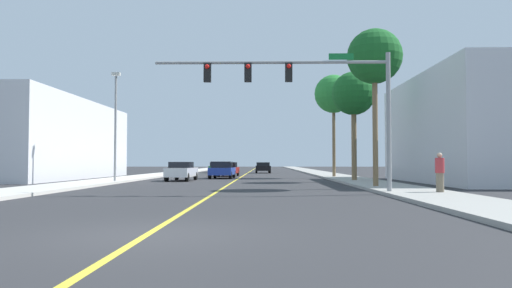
% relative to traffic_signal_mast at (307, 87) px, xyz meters
% --- Properties ---
extents(ground, '(192.00, 192.00, 0.00)m').
position_rel_traffic_signal_mast_xyz_m(ground, '(-4.18, 30.49, -4.77)').
color(ground, '#2D2D30').
extents(sidewalk_left, '(3.25, 168.00, 0.15)m').
position_rel_traffic_signal_mast_xyz_m(sidewalk_left, '(-13.15, 30.49, -4.69)').
color(sidewalk_left, beige).
rests_on(sidewalk_left, ground).
extents(sidewalk_right, '(3.25, 168.00, 0.15)m').
position_rel_traffic_signal_mast_xyz_m(sidewalk_right, '(4.80, 30.49, -4.69)').
color(sidewalk_right, '#9E9B93').
rests_on(sidewalk_right, ground).
extents(lane_marking_center, '(0.16, 144.00, 0.01)m').
position_rel_traffic_signal_mast_xyz_m(lane_marking_center, '(-4.18, 30.49, -4.77)').
color(lane_marking_center, yellow).
rests_on(lane_marking_center, ground).
extents(building_left_near, '(10.72, 21.28, 6.75)m').
position_rel_traffic_signal_mast_xyz_m(building_left_near, '(-22.35, 19.56, -1.40)').
color(building_left_near, silver).
rests_on(building_left_near, ground).
extents(traffic_signal_mast, '(10.45, 0.36, 6.13)m').
position_rel_traffic_signal_mast_xyz_m(traffic_signal_mast, '(0.00, 0.00, 0.00)').
color(traffic_signal_mast, gray).
rests_on(traffic_signal_mast, sidewalk_right).
extents(street_lamp, '(0.56, 0.28, 7.38)m').
position_rel_traffic_signal_mast_xyz_m(street_lamp, '(-12.03, 10.84, -0.51)').
color(street_lamp, gray).
rests_on(street_lamp, sidewalk_left).
extents(palm_near, '(2.95, 2.95, 8.43)m').
position_rel_traffic_signal_mast_xyz_m(palm_near, '(4.01, 4.40, 2.25)').
color(palm_near, brown).
rests_on(palm_near, sidewalk_right).
extents(palm_mid, '(3.11, 3.11, 7.75)m').
position_rel_traffic_signal_mast_xyz_m(palm_mid, '(4.46, 12.84, 1.49)').
color(palm_mid, brown).
rests_on(palm_mid, sidewalk_right).
extents(palm_far, '(3.42, 3.42, 9.09)m').
position_rel_traffic_signal_mast_xyz_m(palm_far, '(4.26, 21.28, 2.71)').
color(palm_far, brown).
rests_on(palm_far, sidewalk_right).
extents(car_red, '(1.95, 4.60, 1.42)m').
position_rel_traffic_signal_mast_xyz_m(car_red, '(-5.55, 26.19, -4.03)').
color(car_red, red).
rests_on(car_red, ground).
extents(car_blue, '(2.06, 4.34, 1.47)m').
position_rel_traffic_signal_mast_xyz_m(car_blue, '(-5.61, 20.11, -4.01)').
color(car_blue, '#1E389E').
rests_on(car_blue, ground).
extents(car_green, '(1.82, 4.05, 1.38)m').
position_rel_traffic_signal_mast_xyz_m(car_green, '(-8.35, 41.58, -4.04)').
color(car_green, '#196638').
rests_on(car_green, ground).
extents(car_white, '(1.87, 4.49, 1.44)m').
position_rel_traffic_signal_mast_xyz_m(car_white, '(-8.24, 14.95, -4.02)').
color(car_white, white).
rests_on(car_white, ground).
extents(car_black, '(2.03, 4.26, 1.39)m').
position_rel_traffic_signal_mast_xyz_m(car_black, '(-2.18, 40.30, -4.03)').
color(car_black, black).
rests_on(car_black, ground).
extents(pedestrian, '(0.38, 0.38, 1.67)m').
position_rel_traffic_signal_mast_xyz_m(pedestrian, '(5.56, -0.62, -3.79)').
color(pedestrian, '#726651').
rests_on(pedestrian, sidewalk_right).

